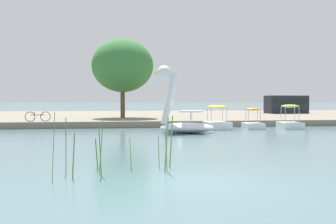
# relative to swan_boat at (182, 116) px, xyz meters

# --- Properties ---
(ground_plane) EXTENTS (559.24, 559.24, 0.00)m
(ground_plane) POSITION_rel_swan_boat_xyz_m (-2.33, -13.49, -0.94)
(ground_plane) COLOR slate
(shore_bank_far) EXTENTS (116.59, 26.44, 0.44)m
(shore_bank_far) POSITION_rel_swan_boat_xyz_m (-2.33, 17.56, -0.73)
(shore_bank_far) COLOR slate
(shore_bank_far) RESTS_ON ground_plane
(swan_boat) EXTENTS (3.58, 2.50, 3.83)m
(swan_boat) POSITION_rel_swan_boat_xyz_m (0.00, 0.00, 0.00)
(swan_boat) COLOR white
(swan_boat) RESTS_ON ground_plane
(pedal_boat_yellow) EXTENTS (1.38, 2.37, 1.54)m
(pedal_boat_yellow) POSITION_rel_swan_boat_xyz_m (2.74, 2.53, -0.50)
(pedal_boat_yellow) COLOR white
(pedal_boat_yellow) RESTS_ON ground_plane
(pedal_boat_orange) EXTENTS (1.30, 1.91, 1.37)m
(pedal_boat_orange) POSITION_rel_swan_boat_xyz_m (5.09, 2.37, -0.56)
(pedal_boat_orange) COLOR white
(pedal_boat_orange) RESTS_ON ground_plane
(pedal_boat_lime) EXTENTS (1.45, 2.07, 1.57)m
(pedal_boat_lime) POSITION_rel_swan_boat_xyz_m (7.55, 2.26, -0.50)
(pedal_boat_lime) COLOR white
(pedal_boat_lime) RESTS_ON ground_plane
(tree_broadleaf_behind_dock) EXTENTS (4.91, 5.07, 6.29)m
(tree_broadleaf_behind_dock) POSITION_rel_swan_boat_xyz_m (-3.00, 9.99, 3.65)
(tree_broadleaf_behind_dock) COLOR brown
(tree_broadleaf_behind_dock) RESTS_ON shore_bank_far
(bicycle_parked) EXTENTS (1.62, 0.26, 0.66)m
(bicycle_parked) POSITION_rel_swan_boat_xyz_m (-8.76, 5.21, -0.18)
(bicycle_parked) COLOR black
(bicycle_parked) RESTS_ON shore_bank_far
(parked_van) EXTENTS (4.41, 2.14, 1.89)m
(parked_van) POSITION_rel_swan_boat_xyz_m (14.61, 18.23, 0.52)
(parked_van) COLOR #1E232D
(parked_van) RESTS_ON shore_bank_far
(reed_clump_foreground) EXTENTS (3.12, 1.29, 1.58)m
(reed_clump_foreground) POSITION_rel_swan_boat_xyz_m (-3.65, -12.07, -0.32)
(reed_clump_foreground) COLOR #4C7F33
(reed_clump_foreground) RESTS_ON ground_plane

